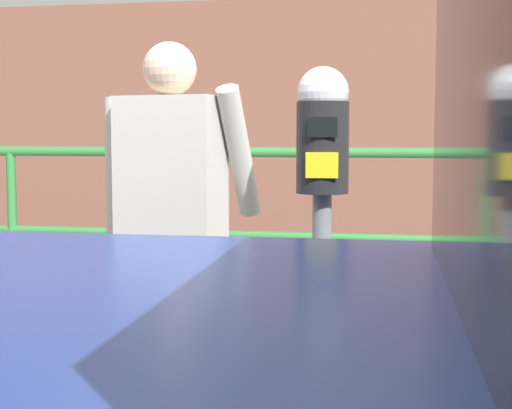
% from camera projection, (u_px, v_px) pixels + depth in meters
% --- Properties ---
extents(sidewalk_curb, '(36.00, 2.37, 0.15)m').
position_uv_depth(sidewalk_curb, '(302.00, 409.00, 3.66)').
color(sidewalk_curb, '#ADA8A0').
rests_on(sidewalk_curb, ground).
extents(parking_meter, '(0.19, 0.20, 1.47)m').
position_uv_depth(parking_meter, '(322.00, 172.00, 2.78)').
color(parking_meter, slate).
rests_on(parking_meter, sidewalk_curb).
extents(pedestrian_at_meter, '(0.63, 0.38, 1.59)m').
position_uv_depth(pedestrian_at_meter, '(172.00, 217.00, 3.09)').
color(pedestrian_at_meter, '#1E233F').
rests_on(pedestrian_at_meter, sidewalk_curb).
extents(background_railing, '(24.06, 0.06, 1.15)m').
position_uv_depth(background_railing, '(324.00, 203.00, 4.55)').
color(background_railing, '#2D7A38').
rests_on(background_railing, sidewalk_curb).
extents(backdrop_wall, '(32.00, 0.50, 2.62)m').
position_uv_depth(backdrop_wall, '(353.00, 141.00, 7.32)').
color(backdrop_wall, brown).
rests_on(backdrop_wall, ground).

